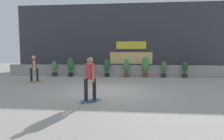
{
  "coord_description": "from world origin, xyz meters",
  "views": [
    {
      "loc": [
        1.0,
        -9.11,
        1.84
      ],
      "look_at": [
        0.0,
        1.5,
        0.9
      ],
      "focal_mm": 30.35,
      "sensor_mm": 36.0,
      "label": 1
    }
  ],
  "objects": [
    {
      "name": "potted_plant_4",
      "position": [
        0.74,
        5.55,
        0.83
      ],
      "size": [
        0.48,
        0.48,
        1.44
      ],
      "color": "brown",
      "rests_on": "ground"
    },
    {
      "name": "potted_plant_2",
      "position": [
        -2.09,
        5.55,
        0.79
      ],
      "size": [
        0.46,
        0.46,
        1.38
      ],
      "color": "black",
      "rests_on": "ground"
    },
    {
      "name": "building_backdrop",
      "position": [
        0.0,
        10.0,
        3.25
      ],
      "size": [
        20.0,
        2.08,
        6.5
      ],
      "color": "#38383D",
      "rests_on": "ground"
    },
    {
      "name": "potted_plant_5",
      "position": [
        2.21,
        5.55,
        0.94
      ],
      "size": [
        0.57,
        0.57,
        1.61
      ],
      "color": "brown",
      "rests_on": "ground"
    },
    {
      "name": "ground_plane",
      "position": [
        0.0,
        0.0,
        0.0
      ],
      "size": [
        48.0,
        48.0,
        0.0
      ],
      "primitive_type": "plane",
      "color": "#A8A093"
    },
    {
      "name": "skater_by_wall_right",
      "position": [
        -5.06,
        2.35,
        0.94
      ],
      "size": [
        0.79,
        0.57,
        1.7
      ],
      "color": "#BF8C26",
      "rests_on": "ground"
    },
    {
      "name": "potted_plant_3",
      "position": [
        -0.79,
        5.55,
        0.8
      ],
      "size": [
        0.46,
        0.46,
        1.39
      ],
      "color": "black",
      "rests_on": "ground"
    },
    {
      "name": "potted_plant_7",
      "position": [
        5.15,
        5.55,
        0.66
      ],
      "size": [
        0.38,
        0.38,
        1.22
      ],
      "color": "#2D2823",
      "rests_on": "ground"
    },
    {
      "name": "potted_plant_1",
      "position": [
        -3.72,
        5.55,
        0.89
      ],
      "size": [
        0.52,
        0.52,
        1.52
      ],
      "color": "black",
      "rests_on": "ground"
    },
    {
      "name": "potted_plant_0",
      "position": [
        -5.05,
        5.55,
        0.66
      ],
      "size": [
        0.38,
        0.38,
        1.23
      ],
      "color": "#2D2823",
      "rests_on": "ground"
    },
    {
      "name": "planter_wall",
      "position": [
        0.0,
        6.0,
        0.45
      ],
      "size": [
        18.0,
        0.4,
        0.9
      ],
      "primitive_type": "cube",
      "color": "gray",
      "rests_on": "ground"
    },
    {
      "name": "potted_plant_6",
      "position": [
        3.58,
        5.55,
        0.68
      ],
      "size": [
        0.39,
        0.39,
        1.25
      ],
      "color": "#2D2823",
      "rests_on": "ground"
    },
    {
      "name": "skater_foreground",
      "position": [
        -0.48,
        -2.18,
        0.94
      ],
      "size": [
        0.73,
        0.68,
        1.7
      ],
      "color": "#266699",
      "rests_on": "ground"
    }
  ]
}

